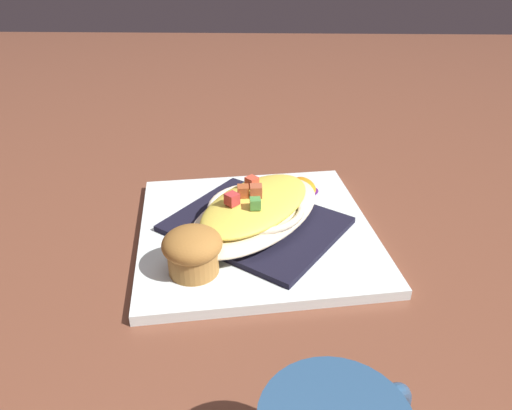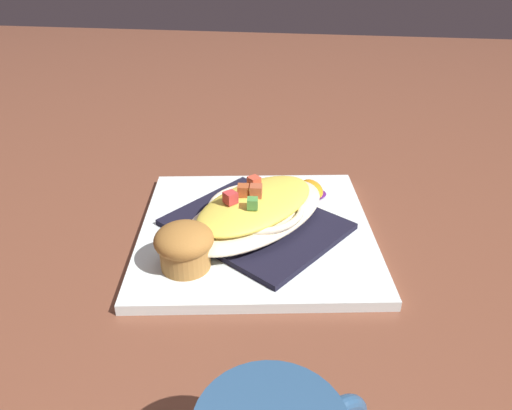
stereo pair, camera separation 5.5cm
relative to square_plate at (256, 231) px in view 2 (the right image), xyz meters
name	(u,v)px [view 2 (the right image)]	position (x,y,z in m)	size (l,w,h in m)	color
ground_plane	(256,235)	(0.00, 0.00, -0.01)	(2.60, 2.60, 0.00)	brown
square_plate	(256,231)	(0.00, 0.00, 0.00)	(0.27, 0.27, 0.01)	white
folded_napkin	(256,224)	(0.00, 0.00, 0.01)	(0.15, 0.19, 0.01)	black
gratin_dish	(256,209)	(0.00, 0.00, 0.03)	(0.21, 0.23, 0.05)	beige
muffin	(184,246)	(-0.06, -0.09, 0.03)	(0.06, 0.06, 0.05)	#A97437
orange_garnish	(311,190)	(0.06, 0.09, 0.01)	(0.05, 0.05, 0.02)	#4C1863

